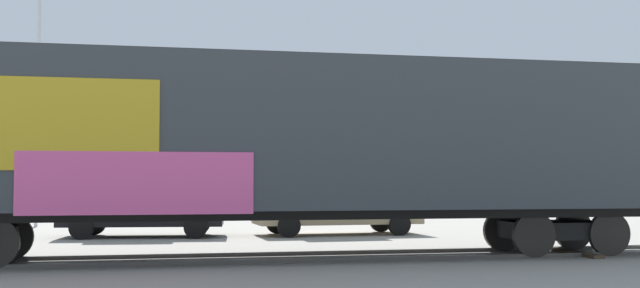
% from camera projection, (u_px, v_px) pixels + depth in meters
% --- Properties ---
extents(ground_plane, '(260.00, 260.00, 0.00)m').
position_uv_depth(ground_plane, '(203.00, 260.00, 14.93)').
color(ground_plane, gray).
extents(track, '(60.02, 3.45, 0.08)m').
position_uv_depth(track, '(363.00, 255.00, 15.55)').
color(track, '#4C4742').
rests_on(track, ground_plane).
extents(freight_car, '(17.23, 3.44, 4.16)m').
position_uv_depth(freight_car, '(277.00, 140.00, 15.31)').
color(freight_car, '#33383D').
rests_on(freight_car, ground_plane).
extents(flagpole, '(0.70, 1.18, 9.35)m').
position_uv_depth(flagpole, '(36.00, 63.00, 26.13)').
color(flagpole, silver).
rests_on(flagpole, ground_plane).
extents(hillside, '(137.26, 30.58, 13.85)m').
position_uv_depth(hillside, '(186.00, 155.00, 90.38)').
color(hillside, silver).
rests_on(hillside, ground_plane).
extents(parked_car_black, '(4.56, 2.25, 1.78)m').
position_uv_depth(parked_car_black, '(141.00, 205.00, 21.35)').
color(parked_car_black, black).
rests_on(parked_car_black, ground_plane).
extents(parked_car_tan, '(4.89, 2.14, 1.75)m').
position_uv_depth(parked_car_tan, '(334.00, 205.00, 22.24)').
color(parked_car_tan, '#9E8966').
rests_on(parked_car_tan, ground_plane).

